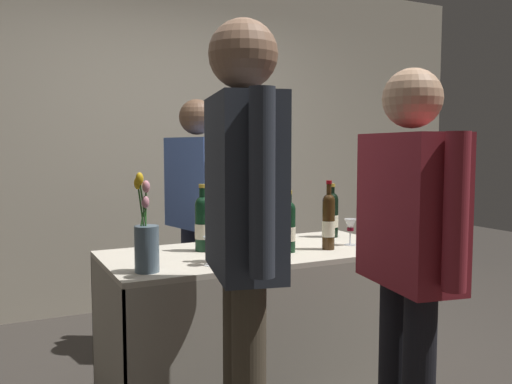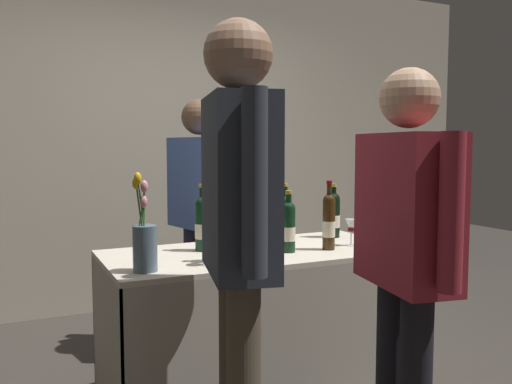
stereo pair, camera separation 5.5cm
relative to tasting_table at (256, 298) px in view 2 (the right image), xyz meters
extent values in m
cube|color=#B2A893|center=(0.00, 1.96, 0.86)|extent=(6.29, 0.12, 2.79)
cube|color=beige|center=(0.00, 0.00, 0.24)|extent=(1.52, 0.72, 0.02)
cube|color=#ABA392|center=(0.00, -0.36, -0.16)|extent=(1.52, 0.01, 0.77)
cube|color=#ABA392|center=(0.00, 0.36, -0.16)|extent=(1.52, 0.01, 0.77)
cube|color=#ABA392|center=(-0.76, 0.00, -0.16)|extent=(0.01, 0.72, 0.77)
cube|color=#ABA392|center=(0.76, 0.00, -0.16)|extent=(0.01, 0.72, 0.77)
cylinder|color=black|center=(-0.25, 0.11, 0.37)|extent=(0.08, 0.08, 0.24)
sphere|color=black|center=(-0.25, 0.11, 0.49)|extent=(0.08, 0.08, 0.08)
cylinder|color=black|center=(-0.25, 0.11, 0.53)|extent=(0.03, 0.03, 0.08)
cylinder|color=#B7932D|center=(-0.25, 0.11, 0.58)|extent=(0.04, 0.04, 0.02)
cylinder|color=beige|center=(-0.25, 0.11, 0.35)|extent=(0.08, 0.08, 0.08)
cylinder|color=#38230F|center=(-0.12, 0.01, 0.35)|extent=(0.07, 0.07, 0.20)
sphere|color=#38230F|center=(-0.12, 0.01, 0.45)|extent=(0.07, 0.07, 0.07)
cylinder|color=#38230F|center=(-0.12, 0.01, 0.49)|extent=(0.03, 0.03, 0.08)
cylinder|color=#B7932D|center=(-0.12, 0.01, 0.54)|extent=(0.03, 0.03, 0.02)
cylinder|color=beige|center=(-0.12, 0.01, 0.34)|extent=(0.08, 0.08, 0.06)
cylinder|color=#38230F|center=(0.35, -0.14, 0.38)|extent=(0.06, 0.06, 0.26)
sphere|color=#38230F|center=(0.35, -0.14, 0.51)|extent=(0.06, 0.06, 0.06)
cylinder|color=#38230F|center=(0.35, -0.14, 0.55)|extent=(0.03, 0.03, 0.08)
cylinder|color=maroon|center=(0.35, -0.14, 0.60)|extent=(0.03, 0.03, 0.02)
cylinder|color=beige|center=(0.35, -0.14, 0.36)|extent=(0.07, 0.07, 0.08)
cylinder|color=black|center=(0.13, -0.11, 0.36)|extent=(0.07, 0.07, 0.22)
sphere|color=black|center=(0.13, -0.11, 0.47)|extent=(0.07, 0.07, 0.07)
cylinder|color=black|center=(0.13, -0.11, 0.51)|extent=(0.03, 0.03, 0.07)
cylinder|color=#B7932D|center=(0.13, -0.11, 0.55)|extent=(0.03, 0.03, 0.02)
cylinder|color=beige|center=(0.13, -0.11, 0.34)|extent=(0.07, 0.07, 0.07)
cylinder|color=black|center=(0.58, 0.17, 0.36)|extent=(0.08, 0.08, 0.22)
sphere|color=black|center=(0.58, 0.17, 0.47)|extent=(0.08, 0.08, 0.08)
cylinder|color=black|center=(0.58, 0.17, 0.51)|extent=(0.03, 0.03, 0.07)
cylinder|color=#B7932D|center=(0.58, 0.17, 0.55)|extent=(0.04, 0.04, 0.02)
cylinder|color=beige|center=(0.58, 0.17, 0.34)|extent=(0.08, 0.08, 0.07)
cylinder|color=black|center=(0.30, 0.25, 0.36)|extent=(0.08, 0.08, 0.21)
sphere|color=black|center=(0.30, 0.25, 0.46)|extent=(0.08, 0.08, 0.08)
cylinder|color=black|center=(0.30, 0.25, 0.51)|extent=(0.03, 0.03, 0.09)
cylinder|color=#B7932D|center=(0.30, 0.25, 0.56)|extent=(0.04, 0.04, 0.02)
cylinder|color=beige|center=(0.30, 0.25, 0.34)|extent=(0.08, 0.08, 0.07)
cylinder|color=black|center=(0.16, 0.17, 0.36)|extent=(0.08, 0.08, 0.22)
sphere|color=black|center=(0.16, 0.17, 0.47)|extent=(0.08, 0.08, 0.08)
cylinder|color=black|center=(0.16, 0.17, 0.51)|extent=(0.03, 0.03, 0.07)
cylinder|color=maroon|center=(0.16, 0.17, 0.56)|extent=(0.04, 0.04, 0.02)
cylinder|color=beige|center=(0.16, 0.17, 0.34)|extent=(0.08, 0.08, 0.07)
cylinder|color=black|center=(-0.24, -0.18, 0.36)|extent=(0.08, 0.08, 0.23)
sphere|color=black|center=(-0.24, -0.18, 0.48)|extent=(0.08, 0.08, 0.08)
cylinder|color=black|center=(-0.24, -0.18, 0.52)|extent=(0.03, 0.03, 0.09)
cylinder|color=black|center=(-0.24, -0.18, 0.57)|extent=(0.04, 0.04, 0.02)
cylinder|color=beige|center=(-0.24, -0.18, 0.35)|extent=(0.08, 0.08, 0.07)
cylinder|color=black|center=(-0.08, -0.11, 0.37)|extent=(0.07, 0.07, 0.24)
sphere|color=black|center=(-0.08, -0.11, 0.49)|extent=(0.07, 0.07, 0.07)
cylinder|color=black|center=(-0.08, -0.11, 0.54)|extent=(0.03, 0.03, 0.09)
cylinder|color=black|center=(-0.08, -0.11, 0.59)|extent=(0.03, 0.03, 0.02)
cylinder|color=beige|center=(-0.08, -0.11, 0.35)|extent=(0.07, 0.07, 0.08)
cylinder|color=#38230F|center=(0.16, 0.04, 0.35)|extent=(0.07, 0.07, 0.21)
sphere|color=#38230F|center=(0.16, 0.04, 0.46)|extent=(0.07, 0.07, 0.07)
cylinder|color=#38230F|center=(0.16, 0.04, 0.50)|extent=(0.03, 0.03, 0.09)
cylinder|color=maroon|center=(0.16, 0.04, 0.55)|extent=(0.03, 0.03, 0.02)
cylinder|color=beige|center=(0.16, 0.04, 0.34)|extent=(0.07, 0.07, 0.07)
cylinder|color=silver|center=(-0.33, -0.22, 0.25)|extent=(0.07, 0.07, 0.00)
cylinder|color=silver|center=(-0.33, -0.22, 0.28)|extent=(0.01, 0.01, 0.06)
cone|color=silver|center=(-0.33, -0.22, 0.35)|extent=(0.07, 0.07, 0.07)
cylinder|color=#590C19|center=(-0.33, -0.22, 0.33)|extent=(0.04, 0.04, 0.02)
cylinder|color=silver|center=(0.52, -0.09, 0.25)|extent=(0.06, 0.06, 0.00)
cylinder|color=silver|center=(0.52, -0.09, 0.29)|extent=(0.01, 0.01, 0.07)
cone|color=silver|center=(0.52, -0.09, 0.36)|extent=(0.07, 0.07, 0.07)
cylinder|color=#590C19|center=(0.52, -0.09, 0.34)|extent=(0.04, 0.04, 0.02)
cylinder|color=slate|center=(-0.62, -0.22, 0.35)|extent=(0.10, 0.10, 0.20)
cylinder|color=#38722D|center=(-0.64, -0.21, 0.49)|extent=(0.04, 0.02, 0.28)
ellipsoid|color=gold|center=(-0.66, -0.22, 0.63)|extent=(0.03, 0.03, 0.05)
cylinder|color=#38722D|center=(-0.65, -0.21, 0.45)|extent=(0.04, 0.02, 0.20)
ellipsoid|color=pink|center=(-0.63, -0.22, 0.55)|extent=(0.03, 0.03, 0.05)
cylinder|color=#38722D|center=(-0.62, -0.21, 0.48)|extent=(0.01, 0.03, 0.26)
ellipsoid|color=pink|center=(-0.62, -0.23, 0.61)|extent=(0.03, 0.03, 0.05)
cylinder|color=#38722D|center=(-0.63, -0.22, 0.50)|extent=(0.05, 0.03, 0.30)
ellipsoid|color=gold|center=(-0.65, -0.23, 0.65)|extent=(0.03, 0.03, 0.05)
cylinder|color=#2D3347|center=(-0.05, 0.86, -0.14)|extent=(0.12, 0.12, 0.81)
cylinder|color=#2D3347|center=(-0.01, 0.68, -0.14)|extent=(0.12, 0.12, 0.81)
cube|color=#4C6BB7|center=(-0.03, 0.77, 0.55)|extent=(0.31, 0.51, 0.57)
sphere|color=brown|center=(-0.03, 0.77, 0.96)|extent=(0.22, 0.22, 0.22)
cylinder|color=#4C6BB7|center=(-0.09, 1.04, 0.57)|extent=(0.08, 0.08, 0.53)
cylinder|color=#4C6BB7|center=(0.03, 0.50, 0.57)|extent=(0.08, 0.08, 0.53)
cylinder|color=black|center=(0.21, -0.81, -0.14)|extent=(0.12, 0.12, 0.80)
cube|color=maroon|center=(0.19, -0.90, 0.55)|extent=(0.29, 0.48, 0.57)
sphere|color=tan|center=(0.19, -0.90, 0.96)|extent=(0.22, 0.22, 0.22)
cylinder|color=maroon|center=(0.14, -1.17, 0.57)|extent=(0.08, 0.08, 0.52)
cylinder|color=maroon|center=(0.24, -0.63, 0.57)|extent=(0.08, 0.08, 0.52)
cylinder|color=#4C4233|center=(-0.39, -0.64, -0.10)|extent=(0.12, 0.12, 0.88)
cube|color=#2D333D|center=(-0.41, -0.73, 0.65)|extent=(0.31, 0.50, 0.62)
sphere|color=#8C664C|center=(-0.41, -0.73, 1.10)|extent=(0.24, 0.24, 0.24)
cylinder|color=#2D333D|center=(-0.48, -1.00, 0.67)|extent=(0.08, 0.08, 0.57)
cylinder|color=#2D333D|center=(-0.35, -0.46, 0.67)|extent=(0.08, 0.08, 0.57)
camera|label=1|loc=(-1.21, -2.43, 0.78)|focal=37.80mm
camera|label=2|loc=(-1.16, -2.45, 0.78)|focal=37.80mm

